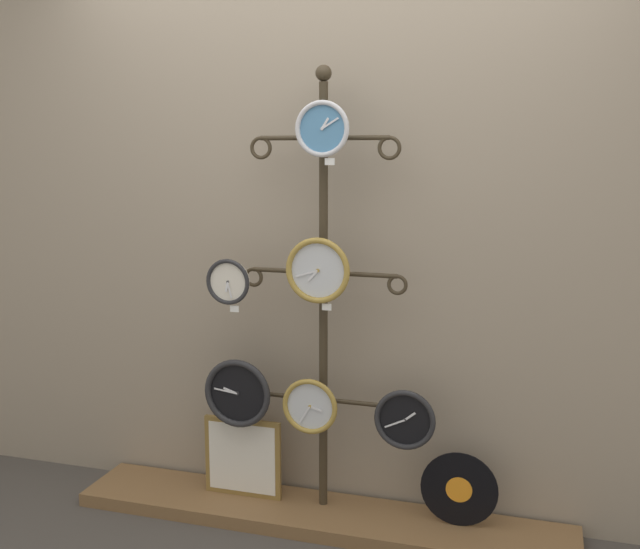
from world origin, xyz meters
name	(u,v)px	position (x,y,z in m)	size (l,w,h in m)	color
shop_wall	(334,201)	(0.00, 0.57, 1.40)	(4.40, 0.04, 2.80)	gray
low_shelf	(319,516)	(0.00, 0.35, 0.03)	(2.20, 0.36, 0.06)	brown
display_stand	(323,377)	(0.00, 0.41, 0.65)	(0.79, 0.38, 1.96)	#382D1E
clock_top_center	(323,129)	(0.03, 0.30, 1.70)	(0.22, 0.04, 0.22)	#4C84B2
clock_middle_left	(228,282)	(-0.40, 0.32, 1.06)	(0.20, 0.04, 0.20)	silver
clock_middle_center	(318,270)	(0.01, 0.31, 1.13)	(0.27, 0.04, 0.27)	silver
clock_bottom_left	(238,393)	(-0.37, 0.32, 0.57)	(0.31, 0.04, 0.31)	black
clock_bottom_center	(310,406)	(-0.03, 0.31, 0.55)	(0.24, 0.04, 0.24)	silver
clock_bottom_right	(405,419)	(0.38, 0.33, 0.52)	(0.26, 0.04, 0.26)	black
vinyl_record	(459,489)	(0.60, 0.38, 0.22)	(0.32, 0.01, 0.32)	black
picture_frame	(243,457)	(-0.37, 0.38, 0.24)	(0.36, 0.02, 0.36)	olive
price_tag_upper	(330,162)	(0.06, 0.30, 1.57)	(0.04, 0.00, 0.03)	white
price_tag_mid	(234,309)	(-0.37, 0.32, 0.95)	(0.04, 0.00, 0.03)	white
price_tag_lower	(327,307)	(0.05, 0.30, 0.98)	(0.04, 0.00, 0.03)	white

